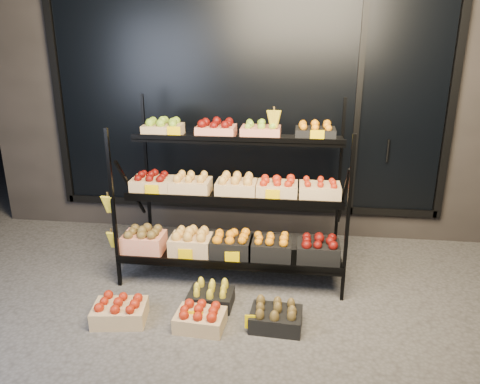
# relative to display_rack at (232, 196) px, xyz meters

# --- Properties ---
(ground) EXTENTS (24.00, 24.00, 0.00)m
(ground) POSITION_rel_display_rack_xyz_m (0.01, -0.60, -0.79)
(ground) COLOR #514F4C
(ground) RESTS_ON ground
(building) EXTENTS (6.00, 2.08, 3.50)m
(building) POSITION_rel_display_rack_xyz_m (0.01, 1.99, 0.96)
(building) COLOR #2D2826
(building) RESTS_ON ground
(display_rack) EXTENTS (2.18, 1.02, 1.69)m
(display_rack) POSITION_rel_display_rack_xyz_m (0.00, 0.00, 0.00)
(display_rack) COLOR black
(display_rack) RESTS_ON ground
(tag_floor_a) EXTENTS (0.13, 0.01, 0.12)m
(tag_floor_a) POSITION_rel_display_rack_xyz_m (-0.16, -1.00, -0.73)
(tag_floor_a) COLOR #E5B800
(tag_floor_a) RESTS_ON ground
(tag_floor_b) EXTENTS (0.13, 0.01, 0.12)m
(tag_floor_b) POSITION_rel_display_rack_xyz_m (0.30, -1.00, -0.73)
(tag_floor_b) COLOR #E5B800
(tag_floor_b) RESTS_ON ground
(floor_crate_left) EXTENTS (0.46, 0.37, 0.21)m
(floor_crate_left) POSITION_rel_display_rack_xyz_m (-0.80, -0.97, -0.69)
(floor_crate_left) COLOR tan
(floor_crate_left) RESTS_ON ground
(floor_crate_midleft) EXTENTS (0.39, 0.29, 0.19)m
(floor_crate_midleft) POSITION_rel_display_rack_xyz_m (-0.10, -0.65, -0.70)
(floor_crate_midleft) COLOR black
(floor_crate_midleft) RESTS_ON ground
(floor_crate_midright) EXTENTS (0.41, 0.31, 0.20)m
(floor_crate_midright) POSITION_rel_display_rack_xyz_m (-0.13, -0.98, -0.69)
(floor_crate_midright) COLOR tan
(floor_crate_midright) RESTS_ON ground
(floor_crate_right) EXTENTS (0.43, 0.33, 0.21)m
(floor_crate_right) POSITION_rel_display_rack_xyz_m (0.48, -0.90, -0.69)
(floor_crate_right) COLOR black
(floor_crate_right) RESTS_ON ground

